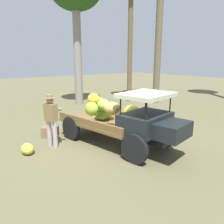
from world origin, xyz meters
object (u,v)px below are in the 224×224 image
(loose_banana_bunch, at_px, (27,149))
(farmer, at_px, (51,118))
(wooden_crate, at_px, (50,132))
(truck, at_px, (124,119))

(loose_banana_bunch, bearing_deg, farmer, 92.68)
(wooden_crate, relative_size, loose_banana_bunch, 1.02)
(truck, bearing_deg, farmer, -135.63)
(truck, distance_m, loose_banana_bunch, 3.14)
(truck, relative_size, loose_banana_bunch, 8.19)
(wooden_crate, bearing_deg, farmer, -17.94)
(farmer, relative_size, loose_banana_bunch, 3.09)
(farmer, bearing_deg, wooden_crate, 52.79)
(wooden_crate, height_order, loose_banana_bunch, wooden_crate)
(farmer, height_order, wooden_crate, farmer)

